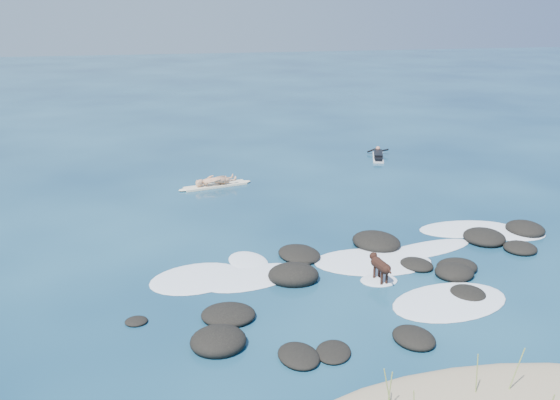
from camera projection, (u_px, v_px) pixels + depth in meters
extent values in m
plane|color=#0A2642|center=(359.00, 263.00, 19.35)|extent=(160.00, 160.00, 0.00)
cylinder|color=#8BA34F|center=(388.00, 389.00, 12.05)|extent=(0.23, 0.03, 0.95)
cylinder|color=#8BA34F|center=(477.00, 377.00, 12.39)|extent=(0.09, 0.04, 1.04)
cylinder|color=#8BA34F|center=(516.00, 372.00, 12.49)|extent=(0.27, 0.07, 1.08)
cylinder|color=#8BA34F|center=(389.00, 393.00, 11.96)|extent=(0.07, 0.10, 0.95)
ellipsoid|color=black|center=(228.00, 315.00, 15.96)|extent=(1.60, 1.48, 0.38)
ellipsoid|color=black|center=(376.00, 242.00, 20.64)|extent=(2.05, 2.17, 0.56)
ellipsoid|color=black|center=(299.00, 251.00, 20.04)|extent=(1.32, 1.33, 0.28)
ellipsoid|color=black|center=(333.00, 352.00, 14.35)|extent=(1.16, 1.29, 0.21)
ellipsoid|color=black|center=(457.00, 267.00, 18.78)|extent=(1.30, 1.12, 0.42)
ellipsoid|color=black|center=(136.00, 321.00, 15.74)|extent=(0.63, 0.59, 0.16)
ellipsoid|color=black|center=(525.00, 229.00, 21.85)|extent=(1.49, 1.63, 0.47)
ellipsoid|color=black|center=(299.00, 356.00, 14.15)|extent=(1.12, 1.33, 0.28)
ellipsoid|color=black|center=(468.00, 293.00, 17.20)|extent=(1.04, 1.13, 0.25)
ellipsoid|color=black|center=(304.00, 259.00, 19.44)|extent=(1.00, 1.09, 0.24)
ellipsoid|color=black|center=(484.00, 237.00, 21.09)|extent=(1.70, 1.83, 0.47)
ellipsoid|color=black|center=(293.00, 275.00, 18.10)|extent=(1.70, 1.50, 0.64)
ellipsoid|color=black|center=(417.00, 265.00, 19.02)|extent=(1.25, 1.35, 0.29)
ellipsoid|color=black|center=(454.00, 272.00, 18.40)|extent=(1.40, 1.36, 0.45)
ellipsoid|color=black|center=(414.00, 338.00, 14.88)|extent=(1.18, 1.35, 0.35)
ellipsoid|color=black|center=(520.00, 248.00, 20.26)|extent=(1.47, 1.49, 0.34)
ellipsoid|color=black|center=(299.00, 254.00, 19.75)|extent=(1.70, 1.87, 0.38)
ellipsoid|color=black|center=(218.00, 341.00, 14.65)|extent=(1.78, 1.75, 0.54)
ellipsoid|color=white|center=(197.00, 278.00, 18.23)|extent=(3.31, 2.83, 0.12)
ellipsoid|color=white|center=(425.00, 250.00, 20.33)|extent=(3.77, 1.98, 0.12)
ellipsoid|color=white|center=(450.00, 302.00, 16.82)|extent=(3.81, 2.81, 0.12)
ellipsoid|color=white|center=(466.00, 229.00, 22.15)|extent=(3.57, 2.00, 0.12)
ellipsoid|color=white|center=(253.00, 277.00, 18.29)|extent=(3.46, 2.47, 0.12)
ellipsoid|color=white|center=(511.00, 233.00, 21.76)|extent=(2.65, 2.09, 0.12)
ellipsoid|color=white|center=(248.00, 261.00, 19.42)|extent=(1.49, 1.89, 0.12)
ellipsoid|color=white|center=(373.00, 262.00, 19.39)|extent=(4.01, 2.75, 0.12)
ellipsoid|color=white|center=(379.00, 280.00, 18.09)|extent=(1.10, 0.90, 0.12)
cube|color=#F8ECC6|center=(215.00, 186.00, 27.16)|extent=(2.83, 1.22, 0.09)
ellipsoid|color=#F8ECC6|center=(245.00, 182.00, 27.74)|extent=(0.61, 0.44, 0.10)
ellipsoid|color=#F8ECC6|center=(185.00, 190.00, 26.57)|extent=(0.61, 0.44, 0.10)
imported|color=tan|center=(215.00, 165.00, 26.87)|extent=(0.58, 0.74, 1.80)
cube|color=silver|center=(378.00, 157.00, 32.03)|extent=(1.26, 2.32, 0.08)
ellipsoid|color=silver|center=(378.00, 152.00, 33.10)|extent=(0.43, 0.56, 0.09)
cube|color=black|center=(378.00, 154.00, 31.98)|extent=(0.86, 1.46, 0.23)
sphere|color=#B2745D|center=(378.00, 148.00, 32.71)|extent=(0.31, 0.31, 0.24)
cylinder|color=black|center=(372.00, 150.00, 32.93)|extent=(0.58, 0.12, 0.26)
cylinder|color=black|center=(383.00, 150.00, 32.86)|extent=(0.48, 0.46, 0.26)
cube|color=black|center=(379.00, 159.00, 31.26)|extent=(0.53, 0.66, 0.15)
cylinder|color=black|center=(381.00, 265.00, 17.84)|extent=(0.39, 0.66, 0.30)
sphere|color=black|center=(376.00, 262.00, 18.09)|extent=(0.36, 0.36, 0.32)
sphere|color=black|center=(386.00, 269.00, 17.59)|extent=(0.32, 0.32, 0.29)
sphere|color=black|center=(373.00, 256.00, 18.22)|extent=(0.25, 0.25, 0.23)
cone|color=black|center=(371.00, 255.00, 18.34)|extent=(0.14, 0.15, 0.12)
cone|color=black|center=(372.00, 254.00, 18.16)|extent=(0.11, 0.09, 0.11)
cone|color=black|center=(375.00, 253.00, 18.20)|extent=(0.11, 0.09, 0.11)
cylinder|color=black|center=(374.00, 273.00, 18.10)|extent=(0.08, 0.08, 0.41)
cylinder|color=black|center=(379.00, 272.00, 18.16)|extent=(0.08, 0.08, 0.41)
cylinder|color=black|center=(382.00, 279.00, 17.72)|extent=(0.08, 0.08, 0.41)
cylinder|color=black|center=(387.00, 278.00, 17.78)|extent=(0.08, 0.08, 0.41)
cylinder|color=black|center=(389.00, 269.00, 17.45)|extent=(0.09, 0.30, 0.18)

